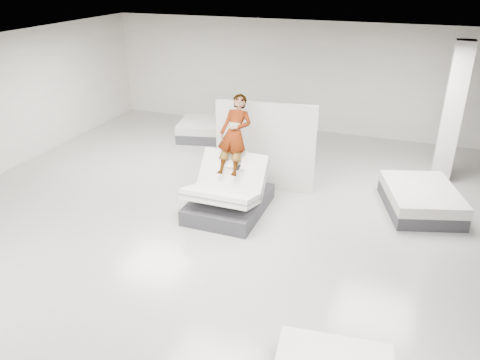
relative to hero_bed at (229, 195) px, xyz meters
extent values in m
plane|color=#A5A39C|center=(0.08, -1.30, -0.38)|extent=(14.00, 14.00, 0.00)
plane|color=black|center=(0.08, -1.30, 2.82)|extent=(14.00, 14.00, 0.00)
cube|color=beige|center=(0.08, 5.70, 1.22)|extent=(12.00, 0.04, 3.20)
cube|color=#3D3D42|center=(0.00, 0.04, -0.21)|extent=(1.39, 1.85, 0.32)
cube|color=white|center=(0.00, 0.24, 0.37)|extent=(1.38, 0.74, 0.85)
cube|color=slate|center=(0.00, 0.24, 0.37)|extent=(1.40, 0.61, 0.75)
cube|color=white|center=(0.00, -0.38, 0.17)|extent=(1.38, 0.95, 0.45)
cube|color=slate|center=(0.00, -0.38, 0.17)|extent=(1.40, 0.92, 0.28)
cube|color=white|center=(0.00, 0.29, 0.69)|extent=(0.51, 0.33, 0.37)
imported|color=slate|center=(0.00, 0.34, 0.84)|extent=(0.60, 1.63, 1.12)
cube|color=black|center=(0.22, -0.01, 0.65)|extent=(0.05, 0.14, 0.08)
cube|color=silver|center=(0.34, 1.32, 0.62)|extent=(2.18, 0.36, 1.99)
cube|color=#3D3D42|center=(3.67, 1.45, -0.24)|extent=(1.81, 2.10, 0.27)
cube|color=white|center=(3.67, 1.45, 0.00)|extent=(1.81, 2.10, 0.22)
cube|color=#3D3D42|center=(-2.10, 3.98, -0.24)|extent=(2.10, 1.75, 0.28)
cube|color=white|center=(-2.10, 3.98, 0.02)|extent=(2.10, 1.75, 0.23)
cube|color=silver|center=(4.08, 3.20, 1.22)|extent=(0.40, 0.40, 3.20)
camera|label=1|loc=(3.16, -7.83, 4.27)|focal=35.00mm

